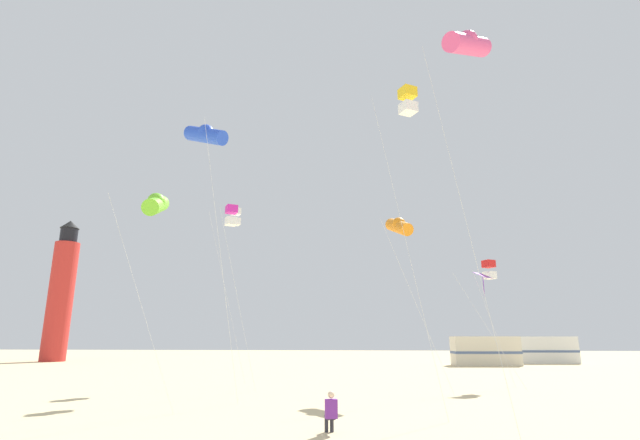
# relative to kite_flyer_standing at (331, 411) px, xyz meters

# --- Properties ---
(kite_flyer_standing) EXTENTS (0.42, 0.55, 1.16)m
(kite_flyer_standing) POSITION_rel_kite_flyer_standing_xyz_m (0.00, 0.00, 0.00)
(kite_flyer_standing) COLOR #722D99
(kite_flyer_standing) RESTS_ON ground
(kite_tube_rainbow) EXTENTS (2.71, 2.76, 13.53)m
(kite_tube_rainbow) POSITION_rel_kite_flyer_standing_xyz_m (4.91, 0.74, 12.21)
(kite_tube_rainbow) COLOR silver
(kite_tube_rainbow) RESTS_ON ground
(kite_box_scarlet) EXTENTS (1.74, 1.58, 7.27)m
(kite_box_scarlet) POSITION_rel_kite_flyer_standing_xyz_m (8.79, 14.94, 6.07)
(kite_box_scarlet) COLOR silver
(kite_box_scarlet) RESTS_ON ground
(kite_tube_orange) EXTENTS (3.33, 3.49, 9.30)m
(kite_tube_orange) POSITION_rel_kite_flyer_standing_xyz_m (3.11, 11.01, 7.99)
(kite_tube_orange) COLOR silver
(kite_tube_orange) RESTS_ON ground
(kite_diamond_violet) EXTENTS (3.24, 2.60, 6.45)m
(kite_diamond_violet) POSITION_rel_kite_flyer_standing_xyz_m (8.14, 13.99, 5.40)
(kite_diamond_violet) COLOR silver
(kite_diamond_violet) RESTS_ON ground
(kite_tube_blue) EXTENTS (3.18, 2.82, 12.60)m
(kite_tube_blue) POSITION_rel_kite_flyer_standing_xyz_m (-6.16, 5.49, 11.28)
(kite_tube_blue) COLOR silver
(kite_tube_blue) RESTS_ON ground
(kite_tube_lime) EXTENTS (2.98, 3.15, 8.87)m
(kite_tube_lime) POSITION_rel_kite_flyer_standing_xyz_m (-7.68, 4.20, 7.55)
(kite_tube_lime) COLOR silver
(kite_tube_lime) RESTS_ON ground
(kite_box_gold) EXTENTS (2.17, 1.96, 12.88)m
(kite_box_gold) POSITION_rel_kite_flyer_standing_xyz_m (3.07, 3.76, 11.66)
(kite_box_gold) COLOR silver
(kite_box_gold) RESTS_ON ground
(kite_box_magenta) EXTENTS (2.16, 2.16, 9.95)m
(kite_box_magenta) POSITION_rel_kite_flyer_standing_xyz_m (-6.27, 10.82, 8.75)
(kite_box_magenta) COLOR silver
(kite_box_magenta) RESTS_ON ground
(kite_box_white) EXTENTS (2.77, 1.81, 11.09)m
(kite_box_white) POSITION_rel_kite_flyer_standing_xyz_m (-7.29, 15.41, 9.88)
(kite_box_white) COLOR silver
(kite_box_white) RESTS_ON ground
(lighthouse_distant) EXTENTS (2.80, 2.80, 16.80)m
(lighthouse_distant) POSITION_rel_kite_flyer_standing_xyz_m (-34.81, 39.43, 7.22)
(lighthouse_distant) COLOR red
(lighthouse_distant) RESTS_ON ground
(rv_van_cream) EXTENTS (6.59, 2.78, 2.80)m
(rv_van_cream) POSITION_rel_kite_flyer_standing_xyz_m (13.18, 35.27, 0.78)
(rv_van_cream) COLOR beige
(rv_van_cream) RESTS_ON ground
(rv_van_white) EXTENTS (6.59, 2.81, 2.80)m
(rv_van_white) POSITION_rel_kite_flyer_standing_xyz_m (20.70, 40.27, 0.78)
(rv_van_white) COLOR white
(rv_van_white) RESTS_ON ground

